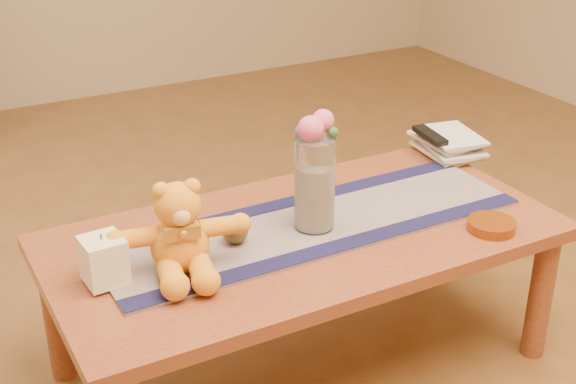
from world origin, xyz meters
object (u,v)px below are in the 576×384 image
glass_vase (315,184)px  bronze_ball (235,231)px  pillar_candle (104,260)px  book_bottom (427,155)px  teddy_bear (179,227)px  tv_remote (430,135)px  amber_dish (491,225)px

glass_vase → bronze_ball: 0.25m
pillar_candle → book_bottom: pillar_candle is taller
teddy_bear → pillar_candle: bearing=-177.0°
bronze_ball → glass_vase: bearing=-5.3°
pillar_candle → bronze_ball: bearing=3.5°
book_bottom → bronze_ball: bearing=-159.4°
bronze_ball → tv_remote: bearing=15.2°
bronze_ball → amber_dish: size_ratio=0.53×
teddy_bear → tv_remote: bearing=26.9°
glass_vase → amber_dish: glass_vase is taller
glass_vase → book_bottom: size_ratio=1.17×
bronze_ball → amber_dish: bearing=-21.7°
pillar_candle → tv_remote: (1.17, 0.24, 0.02)m
book_bottom → teddy_bear: bearing=-159.4°
teddy_bear → amber_dish: bearing=-2.8°
glass_vase → amber_dish: bearing=-29.3°
tv_remote → amber_dish: bearing=-100.1°
glass_vase → bronze_ball: bearing=174.7°
bronze_ball → pillar_candle: bearing=-176.5°
teddy_bear → book_bottom: 1.03m
pillar_candle → amber_dish: 1.04m
tv_remote → amber_dish: 0.51m
teddy_bear → book_bottom: bearing=27.4°
pillar_candle → glass_vase: 0.59m
pillar_candle → glass_vase: bearing=0.0°
tv_remote → teddy_bear: bearing=-156.9°
glass_vase → pillar_candle: bearing=-180.0°
teddy_bear → amber_dish: size_ratio=2.53×
teddy_bear → tv_remote: size_ratio=2.09×
pillar_candle → tv_remote: pillar_candle is taller
teddy_bear → glass_vase: glass_vase is taller
bronze_ball → amber_dish: 0.71m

